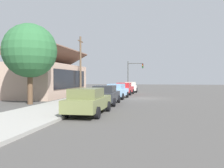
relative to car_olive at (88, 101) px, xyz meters
The scene contains 12 objects.
ground_plane 12.84m from the car_olive, 11.98° to the right, with size 120.00×120.00×0.00m, color #4C4947.
sidewalk_curb 12.90m from the car_olive, 13.20° to the left, with size 60.00×4.20×0.16m, color #A3A099.
car_olive is the anchor object (origin of this frame).
car_charcoal 5.67m from the car_olive, ahead, with size 4.87×2.10×1.59m.
car_skyblue 11.62m from the car_olive, ahead, with size 4.57×2.14×1.59m.
car_cherry 18.15m from the car_olive, ahead, with size 4.79×2.22×1.59m.
car_ivory 24.01m from the car_olive, ahead, with size 4.59×2.23×1.59m.
storefront_building 16.55m from the car_olive, 34.40° to the left, with size 13.17×6.96×5.69m.
shade_tree 8.77m from the car_olive, 53.26° to the left, with size 4.50×4.50×6.72m.
traffic_light_main 29.02m from the car_olive, ahead, with size 0.37×2.79×5.20m.
utility_pole_wooden 17.09m from the car_olive, 19.25° to the left, with size 1.80×0.24×7.50m.
fire_hydrant_red 3.84m from the car_olive, 23.73° to the left, with size 0.22×0.22×0.71m.
Camera 1 is at (-26.44, -1.31, 2.17)m, focal length 38.89 mm.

